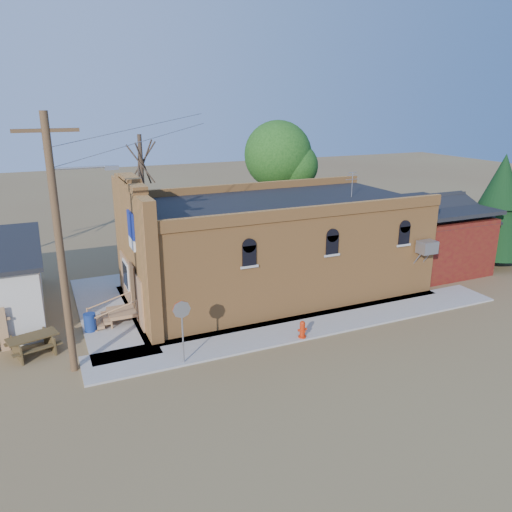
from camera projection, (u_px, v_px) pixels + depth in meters
name	position (u px, v px, depth m)	size (l,w,h in m)	color
ground	(291.00, 341.00, 20.13)	(120.00, 120.00, 0.00)	brown
sidewalk_south	(312.00, 325.00, 21.48)	(19.00, 2.20, 0.08)	#9E9991
sidewalk_west	(109.00, 311.00, 22.91)	(2.60, 10.00, 0.08)	#9E9991
brick_bar	(270.00, 247.00, 24.87)	(16.40, 7.97, 6.30)	#C87F3D
red_shed	(424.00, 228.00, 28.72)	(5.40, 6.40, 4.30)	#590F11
utility_pole	(61.00, 242.00, 16.60)	(3.12, 0.26, 9.00)	#4B381E
tree_bare_near	(141.00, 162.00, 28.54)	(2.80, 2.80, 7.65)	#463628
tree_leafy	(278.00, 155.00, 32.48)	(4.40, 4.40, 8.15)	#463628
evergreen_tree	(500.00, 203.00, 28.53)	(3.60, 3.60, 6.50)	#463628
fire_hydrant	(302.00, 329.00, 20.19)	(0.41, 0.39, 0.72)	red
stop_sign	(182.00, 315.00, 17.82)	(0.66, 0.08, 2.43)	#939398
trash_barrel	(90.00, 322.00, 20.78)	(0.49, 0.49, 0.76)	navy
picnic_table	(33.00, 342.00, 19.00)	(2.09, 1.78, 0.75)	#4B3A1E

